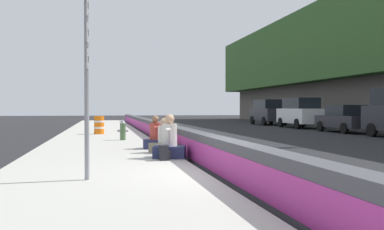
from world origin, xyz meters
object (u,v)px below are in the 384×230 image
(backpack, at_px, (164,153))
(parked_car_fourth, at_px, (345,119))
(seated_person_foreground, at_px, (170,144))
(route_sign_post, at_px, (87,70))
(parked_car_midline, at_px, (300,112))
(parked_car_far, at_px, (268,112))
(construction_barrel, at_px, (99,125))
(fire_hydrant, at_px, (123,130))
(seated_person_middle, at_px, (164,142))
(seated_person_rear, at_px, (155,138))

(backpack, relative_size, parked_car_fourth, 0.09)
(seated_person_foreground, height_order, parked_car_fourth, parked_car_fourth)
(route_sign_post, distance_m, parked_car_midline, 26.18)
(parked_car_far, bearing_deg, construction_barrel, 131.64)
(parked_car_midline, bearing_deg, parked_car_far, 0.06)
(fire_hydrant, xyz_separation_m, parked_car_far, (17.80, -13.85, 0.60))
(parked_car_fourth, bearing_deg, parked_car_far, 0.16)
(seated_person_foreground, relative_size, seated_person_middle, 1.13)
(route_sign_post, xyz_separation_m, backpack, (2.72, -1.87, -1.90))
(backpack, distance_m, parked_car_fourth, 18.29)
(fire_hydrant, xyz_separation_m, parked_car_fourth, (5.34, -13.89, 0.27))
(parked_car_far, bearing_deg, route_sign_post, 151.74)
(route_sign_post, bearing_deg, seated_person_middle, -24.67)
(route_sign_post, relative_size, seated_person_middle, 3.39)
(construction_barrel, bearing_deg, parked_car_midline, -65.48)
(seated_person_foreground, relative_size, seated_person_rear, 1.08)
(route_sign_post, bearing_deg, seated_person_rear, -18.75)
(route_sign_post, bearing_deg, fire_hydrant, -6.41)
(parked_car_fourth, bearing_deg, seated_person_rear, 125.96)
(parked_car_fourth, height_order, parked_car_midline, parked_car_midline)
(route_sign_post, distance_m, fire_hydrant, 10.27)
(parked_car_fourth, bearing_deg, seated_person_middle, 129.89)
(route_sign_post, xyz_separation_m, construction_barrel, (14.64, -0.10, -1.61))
(backpack, bearing_deg, parked_car_midline, -35.03)
(seated_person_foreground, distance_m, seated_person_middle, 1.41)
(fire_hydrant, relative_size, seated_person_rear, 0.79)
(construction_barrel, relative_size, parked_car_midline, 0.20)
(seated_person_middle, relative_size, parked_car_fourth, 0.23)
(fire_hydrant, height_order, seated_person_foreground, seated_person_foreground)
(backpack, height_order, parked_car_far, parked_car_far)
(seated_person_rear, xyz_separation_m, construction_barrel, (8.64, 1.94, 0.13))
(fire_hydrant, xyz_separation_m, parked_car_midline, (11.36, -13.86, 0.60))
(route_sign_post, bearing_deg, parked_car_midline, -34.96)
(fire_hydrant, bearing_deg, seated_person_foreground, -171.96)
(backpack, height_order, construction_barrel, construction_barrel)
(parked_car_fourth, bearing_deg, route_sign_post, 135.76)
(parked_car_midline, relative_size, parked_car_far, 1.00)
(seated_person_rear, distance_m, parked_car_far, 25.43)
(route_sign_post, height_order, parked_car_fourth, route_sign_post)
(seated_person_foreground, bearing_deg, route_sign_post, 147.20)
(seated_person_middle, bearing_deg, seated_person_rear, 4.25)
(seated_person_middle, xyz_separation_m, parked_car_fourth, (10.76, -12.88, 0.39))
(seated_person_rear, height_order, construction_barrel, seated_person_rear)
(seated_person_middle, distance_m, construction_barrel, 10.19)
(seated_person_middle, distance_m, parked_car_fourth, 16.79)
(parked_car_fourth, xyz_separation_m, parked_car_midline, (6.02, 0.03, 0.32))
(seated_person_rear, distance_m, parked_car_midline, 20.16)
(seated_person_foreground, distance_m, parked_car_far, 27.80)
(seated_person_rear, bearing_deg, fire_hydrant, 12.55)
(fire_hydrant, distance_m, backpack, 7.40)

